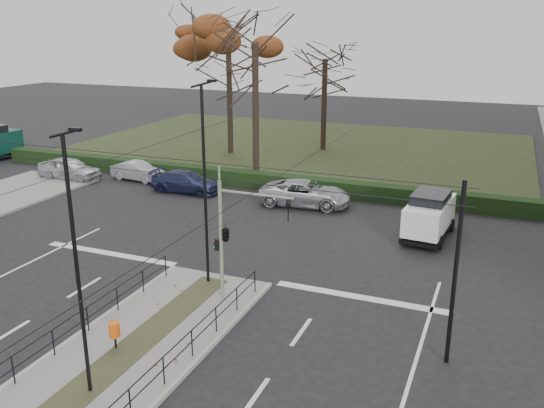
{
  "coord_description": "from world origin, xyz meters",
  "views": [
    {
      "loc": [
        10.51,
        -14.9,
        10.27
      ],
      "look_at": [
        1.85,
        6.26,
        3.12
      ],
      "focal_mm": 38.0,
      "sensor_mm": 36.0,
      "label": 1
    }
  ],
  "objects_px": {
    "bare_tree_near": "(255,53)",
    "bare_tree_center": "(325,66)",
    "rust_tree": "(228,30)",
    "parked_car_fourth": "(305,193)",
    "parked_car_first": "(69,169)",
    "streetlamp_median_near": "(77,266)",
    "white_van": "(429,214)",
    "litter_bin": "(114,330)",
    "streetlamp_median_far": "(205,184)",
    "traffic_light": "(227,232)",
    "parked_car_third": "(186,182)",
    "parked_car_second": "(138,171)"
  },
  "relations": [
    {
      "from": "streetlamp_median_far",
      "to": "parked_car_fourth",
      "type": "distance_m",
      "value": 12.34
    },
    {
      "from": "streetlamp_median_near",
      "to": "parked_car_fourth",
      "type": "height_order",
      "value": "streetlamp_median_near"
    },
    {
      "from": "streetlamp_median_far",
      "to": "white_van",
      "type": "bearing_deg",
      "value": 50.19
    },
    {
      "from": "parked_car_first",
      "to": "bare_tree_near",
      "type": "xyz_separation_m",
      "value": [
        11.67,
        5.49,
        7.71
      ]
    },
    {
      "from": "streetlamp_median_near",
      "to": "white_van",
      "type": "height_order",
      "value": "streetlamp_median_near"
    },
    {
      "from": "bare_tree_center",
      "to": "streetlamp_median_far",
      "type": "bearing_deg",
      "value": -82.46
    },
    {
      "from": "traffic_light",
      "to": "streetlamp_median_far",
      "type": "bearing_deg",
      "value": 143.57
    },
    {
      "from": "parked_car_second",
      "to": "white_van",
      "type": "relative_size",
      "value": 0.87
    },
    {
      "from": "rust_tree",
      "to": "parked_car_fourth",
      "type": "bearing_deg",
      "value": -47.12
    },
    {
      "from": "streetlamp_median_far",
      "to": "bare_tree_center",
      "type": "distance_m",
      "value": 27.52
    },
    {
      "from": "parked_car_first",
      "to": "bare_tree_center",
      "type": "bearing_deg",
      "value": -40.51
    },
    {
      "from": "parked_car_third",
      "to": "white_van",
      "type": "height_order",
      "value": "white_van"
    },
    {
      "from": "parked_car_third",
      "to": "bare_tree_center",
      "type": "relative_size",
      "value": 0.46
    },
    {
      "from": "streetlamp_median_far",
      "to": "white_van",
      "type": "xyz_separation_m",
      "value": [
        7.6,
        9.12,
        -3.09
      ]
    },
    {
      "from": "rust_tree",
      "to": "streetlamp_median_near",
      "type": "bearing_deg",
      "value": -70.92
    },
    {
      "from": "parked_car_first",
      "to": "rust_tree",
      "type": "xyz_separation_m",
      "value": [
        6.61,
        11.73,
        9.06
      ]
    },
    {
      "from": "litter_bin",
      "to": "white_van",
      "type": "height_order",
      "value": "white_van"
    },
    {
      "from": "streetlamp_median_near",
      "to": "white_van",
      "type": "xyz_separation_m",
      "value": [
        7.22,
        17.01,
        -2.84
      ]
    },
    {
      "from": "bare_tree_near",
      "to": "white_van",
      "type": "bearing_deg",
      "value": -30.85
    },
    {
      "from": "litter_bin",
      "to": "parked_car_fourth",
      "type": "height_order",
      "value": "parked_car_fourth"
    },
    {
      "from": "parked_car_third",
      "to": "bare_tree_near",
      "type": "height_order",
      "value": "bare_tree_near"
    },
    {
      "from": "traffic_light",
      "to": "white_van",
      "type": "height_order",
      "value": "traffic_light"
    },
    {
      "from": "litter_bin",
      "to": "white_van",
      "type": "bearing_deg",
      "value": 61.72
    },
    {
      "from": "parked_car_fourth",
      "to": "parked_car_second",
      "type": "bearing_deg",
      "value": 78.92
    },
    {
      "from": "streetlamp_median_far",
      "to": "traffic_light",
      "type": "bearing_deg",
      "value": -36.43
    },
    {
      "from": "traffic_light",
      "to": "parked_car_second",
      "type": "bearing_deg",
      "value": 134.78
    },
    {
      "from": "bare_tree_near",
      "to": "bare_tree_center",
      "type": "bearing_deg",
      "value": 80.89
    },
    {
      "from": "parked_car_second",
      "to": "white_van",
      "type": "bearing_deg",
      "value": -95.66
    },
    {
      "from": "litter_bin",
      "to": "parked_car_second",
      "type": "relative_size",
      "value": 0.24
    },
    {
      "from": "traffic_light",
      "to": "bare_tree_near",
      "type": "distance_m",
      "value": 19.92
    },
    {
      "from": "bare_tree_near",
      "to": "streetlamp_median_far",
      "type": "bearing_deg",
      "value": -72.64
    },
    {
      "from": "traffic_light",
      "to": "streetlamp_median_far",
      "type": "distance_m",
      "value": 2.33
    },
    {
      "from": "traffic_light",
      "to": "rust_tree",
      "type": "xyz_separation_m",
      "value": [
        -11.79,
        24.13,
        6.96
      ]
    },
    {
      "from": "rust_tree",
      "to": "streetlamp_median_far",
      "type": "bearing_deg",
      "value": -65.89
    },
    {
      "from": "parked_car_third",
      "to": "parked_car_fourth",
      "type": "height_order",
      "value": "parked_car_fourth"
    },
    {
      "from": "white_van",
      "to": "bare_tree_center",
      "type": "relative_size",
      "value": 0.45
    },
    {
      "from": "parked_car_fourth",
      "to": "bare_tree_center",
      "type": "height_order",
      "value": "bare_tree_center"
    },
    {
      "from": "streetlamp_median_far",
      "to": "bare_tree_center",
      "type": "bearing_deg",
      "value": 97.54
    },
    {
      "from": "streetlamp_median_near",
      "to": "white_van",
      "type": "relative_size",
      "value": 1.73
    },
    {
      "from": "parked_car_fourth",
      "to": "litter_bin",
      "type": "bearing_deg",
      "value": 172.38
    },
    {
      "from": "traffic_light",
      "to": "bare_tree_center",
      "type": "bearing_deg",
      "value": 100.17
    },
    {
      "from": "parked_car_first",
      "to": "parked_car_fourth",
      "type": "distance_m",
      "value": 17.04
    },
    {
      "from": "streetlamp_median_far",
      "to": "parked_car_third",
      "type": "relative_size",
      "value": 1.78
    },
    {
      "from": "litter_bin",
      "to": "streetlamp_median_far",
      "type": "bearing_deg",
      "value": 86.29
    },
    {
      "from": "litter_bin",
      "to": "parked_car_third",
      "type": "distance_m",
      "value": 18.92
    },
    {
      "from": "white_van",
      "to": "bare_tree_center",
      "type": "distance_m",
      "value": 22.01
    },
    {
      "from": "bare_tree_near",
      "to": "rust_tree",
      "type": "bearing_deg",
      "value": 129.04
    },
    {
      "from": "streetlamp_median_near",
      "to": "parked_car_fourth",
      "type": "distance_m",
      "value": 19.98
    },
    {
      "from": "streetlamp_median_near",
      "to": "bare_tree_center",
      "type": "xyz_separation_m",
      "value": [
        -3.98,
        35.03,
        2.98
      ]
    },
    {
      "from": "bare_tree_center",
      "to": "litter_bin",
      "type": "bearing_deg",
      "value": -84.39
    }
  ]
}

